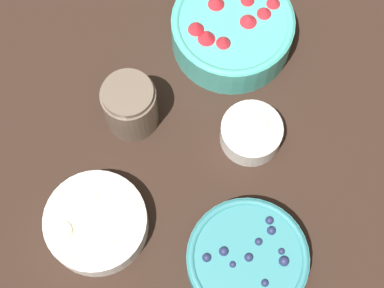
{
  "coord_description": "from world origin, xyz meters",
  "views": [
    {
      "loc": [
        -0.31,
        -0.12,
        1.02
      ],
      "look_at": [
        0.05,
        -0.04,
        0.05
      ],
      "focal_mm": 60.0,
      "sensor_mm": 36.0,
      "label": 1
    }
  ],
  "objects_px": {
    "bowl_blueberries": "(247,260)",
    "jar_chocolate": "(130,106)",
    "bowl_strawberries": "(232,28)",
    "bowl_bananas": "(96,222)",
    "bowl_cream": "(251,132)"
  },
  "relations": [
    {
      "from": "bowl_bananas",
      "to": "jar_chocolate",
      "type": "height_order",
      "value": "jar_chocolate"
    },
    {
      "from": "bowl_strawberries",
      "to": "bowl_bananas",
      "type": "xyz_separation_m",
      "value": [
        -0.38,
        0.14,
        -0.02
      ]
    },
    {
      "from": "bowl_strawberries",
      "to": "bowl_bananas",
      "type": "height_order",
      "value": "bowl_strawberries"
    },
    {
      "from": "bowl_strawberries",
      "to": "jar_chocolate",
      "type": "xyz_separation_m",
      "value": [
        -0.18,
        0.14,
        0.0
      ]
    },
    {
      "from": "bowl_cream",
      "to": "jar_chocolate",
      "type": "distance_m",
      "value": 0.21
    },
    {
      "from": "bowl_strawberries",
      "to": "bowl_blueberries",
      "type": "height_order",
      "value": "bowl_strawberries"
    },
    {
      "from": "bowl_strawberries",
      "to": "bowl_blueberries",
      "type": "xyz_separation_m",
      "value": [
        -0.39,
        -0.1,
        -0.01
      ]
    },
    {
      "from": "bowl_bananas",
      "to": "bowl_cream",
      "type": "xyz_separation_m",
      "value": [
        0.2,
        -0.21,
        0.0
      ]
    },
    {
      "from": "bowl_bananas",
      "to": "jar_chocolate",
      "type": "relative_size",
      "value": 1.55
    },
    {
      "from": "bowl_bananas",
      "to": "bowl_cream",
      "type": "height_order",
      "value": "bowl_cream"
    },
    {
      "from": "bowl_cream",
      "to": "jar_chocolate",
      "type": "height_order",
      "value": "jar_chocolate"
    },
    {
      "from": "bowl_strawberries",
      "to": "bowl_blueberries",
      "type": "distance_m",
      "value": 0.4
    },
    {
      "from": "bowl_blueberries",
      "to": "bowl_strawberries",
      "type": "bearing_deg",
      "value": 14.78
    },
    {
      "from": "bowl_blueberries",
      "to": "bowl_bananas",
      "type": "height_order",
      "value": "bowl_blueberries"
    },
    {
      "from": "bowl_blueberries",
      "to": "jar_chocolate",
      "type": "bearing_deg",
      "value": 49.27
    }
  ]
}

